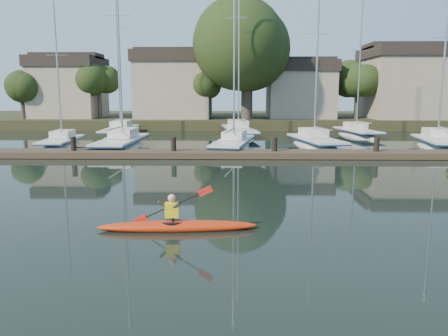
{
  "coord_description": "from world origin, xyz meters",
  "views": [
    {
      "loc": [
        0.52,
        -11.72,
        3.8
      ],
      "look_at": [
        0.22,
        3.3,
        1.2
      ],
      "focal_mm": 35.0,
      "sensor_mm": 36.0,
      "label": 1
    }
  ],
  "objects_px": {
    "sailboat_1": "(122,151)",
    "sailboat_4": "(437,151)",
    "sailboat_7": "(357,138)",
    "sailboat_0": "(62,149)",
    "sailboat_6": "(239,138)",
    "sailboat_2": "(233,151)",
    "sailboat_3": "(315,149)",
    "dock": "(224,154)",
    "kayak": "(177,224)",
    "sailboat_5": "(121,137)"
  },
  "relations": [
    {
      "from": "sailboat_1",
      "to": "sailboat_4",
      "type": "distance_m",
      "value": 22.0
    },
    {
      "from": "sailboat_7",
      "to": "sailboat_0",
      "type": "bearing_deg",
      "value": -169.62
    },
    {
      "from": "sailboat_1",
      "to": "sailboat_6",
      "type": "xyz_separation_m",
      "value": [
        8.22,
        9.31,
        0.0
      ]
    },
    {
      "from": "sailboat_2",
      "to": "sailboat_3",
      "type": "distance_m",
      "value": 5.98
    },
    {
      "from": "dock",
      "to": "sailboat_1",
      "type": "height_order",
      "value": "sailboat_1"
    },
    {
      "from": "kayak",
      "to": "sailboat_3",
      "type": "height_order",
      "value": "sailboat_3"
    },
    {
      "from": "sailboat_0",
      "to": "sailboat_4",
      "type": "relative_size",
      "value": 0.85
    },
    {
      "from": "sailboat_2",
      "to": "sailboat_6",
      "type": "height_order",
      "value": "sailboat_6"
    },
    {
      "from": "sailboat_3",
      "to": "sailboat_7",
      "type": "relative_size",
      "value": 1.05
    },
    {
      "from": "dock",
      "to": "sailboat_0",
      "type": "xyz_separation_m",
      "value": [
        -11.71,
        5.02,
        -0.39
      ]
    },
    {
      "from": "sailboat_2",
      "to": "sailboat_0",
      "type": "bearing_deg",
      "value": -175.17
    },
    {
      "from": "kayak",
      "to": "sailboat_0",
      "type": "distance_m",
      "value": 21.8
    },
    {
      "from": "sailboat_2",
      "to": "dock",
      "type": "bearing_deg",
      "value": -88.23
    },
    {
      "from": "dock",
      "to": "sailboat_2",
      "type": "relative_size",
      "value": 2.29
    },
    {
      "from": "sailboat_1",
      "to": "sailboat_4",
      "type": "xyz_separation_m",
      "value": [
        21.99,
        0.62,
        -0.0
      ]
    },
    {
      "from": "sailboat_2",
      "to": "sailboat_7",
      "type": "distance_m",
      "value": 14.11
    },
    {
      "from": "dock",
      "to": "sailboat_7",
      "type": "relative_size",
      "value": 2.65
    },
    {
      "from": "sailboat_6",
      "to": "sailboat_5",
      "type": "bearing_deg",
      "value": 172.69
    },
    {
      "from": "kayak",
      "to": "sailboat_4",
      "type": "height_order",
      "value": "sailboat_4"
    },
    {
      "from": "sailboat_4",
      "to": "kayak",
      "type": "bearing_deg",
      "value": -122.02
    },
    {
      "from": "sailboat_1",
      "to": "sailboat_0",
      "type": "bearing_deg",
      "value": 170.84
    },
    {
      "from": "dock",
      "to": "sailboat_6",
      "type": "relative_size",
      "value": 1.93
    },
    {
      "from": "kayak",
      "to": "sailboat_4",
      "type": "xyz_separation_m",
      "value": [
        15.88,
        18.78,
        -0.39
      ]
    },
    {
      "from": "kayak",
      "to": "sailboat_2",
      "type": "bearing_deg",
      "value": 81.29
    },
    {
      "from": "sailboat_7",
      "to": "sailboat_4",
      "type": "bearing_deg",
      "value": -75.84
    },
    {
      "from": "sailboat_0",
      "to": "sailboat_6",
      "type": "xyz_separation_m",
      "value": [
        12.79,
        8.46,
        -0.02
      ]
    },
    {
      "from": "dock",
      "to": "sailboat_1",
      "type": "bearing_deg",
      "value": 149.75
    },
    {
      "from": "sailboat_1",
      "to": "sailboat_2",
      "type": "bearing_deg",
      "value": -0.27
    },
    {
      "from": "kayak",
      "to": "sailboat_2",
      "type": "xyz_separation_m",
      "value": [
        1.6,
        17.94,
        -0.36
      ]
    },
    {
      "from": "sailboat_1",
      "to": "sailboat_7",
      "type": "height_order",
      "value": "sailboat_1"
    },
    {
      "from": "sailboat_6",
      "to": "sailboat_7",
      "type": "xyz_separation_m",
      "value": [
        10.42,
        -0.6,
        0.01
      ]
    },
    {
      "from": "sailboat_0",
      "to": "sailboat_2",
      "type": "relative_size",
      "value": 0.75
    },
    {
      "from": "kayak",
      "to": "sailboat_5",
      "type": "relative_size",
      "value": 0.28
    },
    {
      "from": "dock",
      "to": "sailboat_5",
      "type": "relative_size",
      "value": 2.12
    },
    {
      "from": "sailboat_6",
      "to": "sailboat_7",
      "type": "height_order",
      "value": "sailboat_6"
    },
    {
      "from": "sailboat_0",
      "to": "sailboat_4",
      "type": "height_order",
      "value": "sailboat_4"
    },
    {
      "from": "sailboat_1",
      "to": "sailboat_5",
      "type": "bearing_deg",
      "value": 106.37
    },
    {
      "from": "sailboat_3",
      "to": "sailboat_5",
      "type": "height_order",
      "value": "sailboat_5"
    },
    {
      "from": "kayak",
      "to": "sailboat_1",
      "type": "height_order",
      "value": "sailboat_1"
    },
    {
      "from": "sailboat_6",
      "to": "sailboat_7",
      "type": "distance_m",
      "value": 10.43
    },
    {
      "from": "sailboat_0",
      "to": "sailboat_5",
      "type": "xyz_separation_m",
      "value": [
        2.05,
        8.53,
        -0.02
      ]
    },
    {
      "from": "kayak",
      "to": "sailboat_3",
      "type": "bearing_deg",
      "value": 65.25
    },
    {
      "from": "kayak",
      "to": "sailboat_6",
      "type": "distance_m",
      "value": 27.55
    },
    {
      "from": "sailboat_3",
      "to": "sailboat_0",
      "type": "bearing_deg",
      "value": 170.65
    },
    {
      "from": "kayak",
      "to": "sailboat_3",
      "type": "distance_m",
      "value": 20.63
    },
    {
      "from": "kayak",
      "to": "sailboat_7",
      "type": "xyz_separation_m",
      "value": [
        12.53,
        26.87,
        -0.37
      ]
    },
    {
      "from": "sailboat_5",
      "to": "sailboat_1",
      "type": "bearing_deg",
      "value": -76.62
    },
    {
      "from": "sailboat_3",
      "to": "sailboat_5",
      "type": "xyz_separation_m",
      "value": [
        -16.06,
        8.3,
        0.0
      ]
    },
    {
      "from": "sailboat_7",
      "to": "sailboat_3",
      "type": "bearing_deg",
      "value": -132.09
    },
    {
      "from": "kayak",
      "to": "sailboat_5",
      "type": "height_order",
      "value": "sailboat_5"
    }
  ]
}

